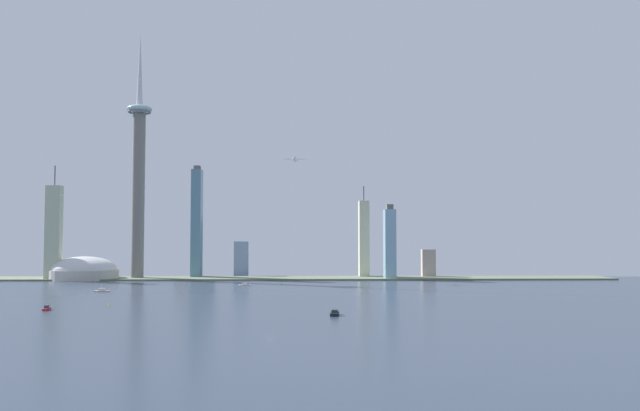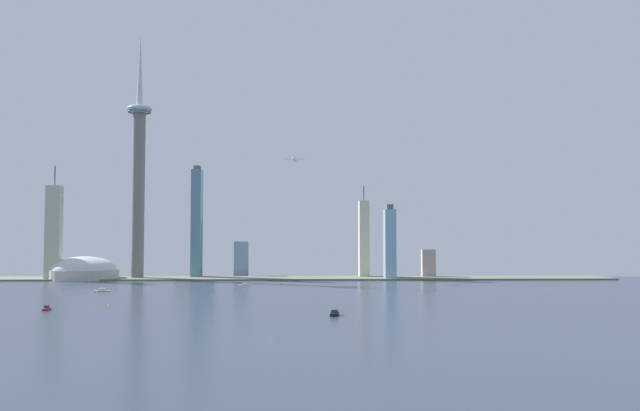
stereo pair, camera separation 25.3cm
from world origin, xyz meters
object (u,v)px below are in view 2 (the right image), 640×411
at_px(skyscraper_0, 428,263).
at_px(boat_2, 335,313).
at_px(boat_4, 46,308).
at_px(channel_buoy_1, 281,284).
at_px(skyscraper_4, 364,239).
at_px(skyscraper_2, 242,259).
at_px(skyscraper_1, 197,223).
at_px(boat_0, 102,291).
at_px(channel_buoy_0, 109,304).
at_px(observation_tower, 139,169).
at_px(stadium_dome, 84,271).
at_px(airplane, 294,160).
at_px(skyscraper_7, 183,257).
at_px(skyscraper_6, 208,248).
at_px(skyscraper_3, 390,243).
at_px(skyscraper_5, 54,233).
at_px(boat_3, 245,285).

distance_m(skyscraper_0, boat_2, 506.88).
distance_m(boat_4, channel_buoy_1, 341.01).
bearing_deg(skyscraper_4, skyscraper_2, 168.53).
bearing_deg(boat_4, skyscraper_4, 135.51).
bearing_deg(skyscraper_1, boat_0, -103.37).
distance_m(skyscraper_1, channel_buoy_0, 412.39).
xyz_separation_m(channel_buoy_0, channel_buoy_1, (138.54, 255.52, 0.03)).
xyz_separation_m(observation_tower, boat_2, (257.56, -458.61, -156.22)).
height_order(skyscraper_2, channel_buoy_1, skyscraper_2).
height_order(skyscraper_0, skyscraper_1, skyscraper_1).
bearing_deg(observation_tower, skyscraper_4, 4.52).
xyz_separation_m(skyscraper_2, boat_0, (-123.14, -293.01, -25.42)).
bearing_deg(stadium_dome, channel_buoy_0, -69.05).
bearing_deg(channel_buoy_0, skyscraper_4, 57.76).
relative_size(observation_tower, boat_0, 21.61).
height_order(skyscraper_1, boat_4, skyscraper_1).
xyz_separation_m(stadium_dome, airplane, (294.63, -13.28, 156.66)).
relative_size(observation_tower, skyscraper_7, 4.51).
relative_size(skyscraper_4, boat_0, 8.22).
relative_size(skyscraper_4, boat_4, 8.99).
distance_m(channel_buoy_0, airplane, 422.36).
height_order(boat_0, channel_buoy_0, boat_0).
distance_m(stadium_dome, skyscraper_4, 401.43).
bearing_deg(skyscraper_1, channel_buoy_1, -49.13).
bearing_deg(stadium_dome, skyscraper_2, 18.95).
bearing_deg(channel_buoy_1, skyscraper_0, 34.39).
relative_size(skyscraper_0, channel_buoy_0, 21.59).
relative_size(skyscraper_4, channel_buoy_0, 69.90).
height_order(skyscraper_6, airplane, airplane).
relative_size(stadium_dome, channel_buoy_0, 48.65).
bearing_deg(airplane, boat_2, 9.05).
height_order(skyscraper_4, skyscraper_6, skyscraper_4).
height_order(skyscraper_0, skyscraper_2, skyscraper_2).
height_order(channel_buoy_0, channel_buoy_1, channel_buoy_1).
bearing_deg(skyscraper_1, skyscraper_6, 82.69).
xyz_separation_m(stadium_dome, skyscraper_3, (429.28, -10.57, 38.73)).
height_order(skyscraper_5, skyscraper_6, skyscraper_5).
xyz_separation_m(skyscraper_1, boat_3, (84.39, -163.05, -79.37)).
bearing_deg(skyscraper_0, boat_2, -108.80).
bearing_deg(skyscraper_1, skyscraper_3, -9.32).
xyz_separation_m(skyscraper_1, boat_4, (-48.31, -440.33, -79.08)).
bearing_deg(boat_2, skyscraper_3, 172.62).
bearing_deg(skyscraper_3, skyscraper_2, 158.73).
height_order(channel_buoy_0, airplane, airplane).
relative_size(stadium_dome, skyscraper_7, 1.19).
bearing_deg(boat_4, skyscraper_5, -170.95).
bearing_deg(skyscraper_5, skyscraper_6, 29.25).
height_order(observation_tower, channel_buoy_0, observation_tower).
bearing_deg(skyscraper_2, stadium_dome, -161.05).
xyz_separation_m(skyscraper_7, channel_buoy_1, (161.63, -219.52, -28.13)).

